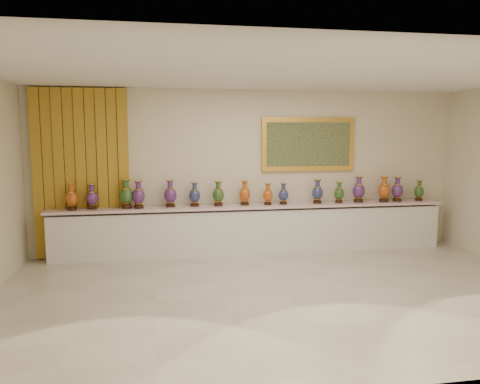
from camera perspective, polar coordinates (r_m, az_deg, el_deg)
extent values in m
plane|color=beige|center=(6.66, 5.61, -12.22)|extent=(8.00, 8.00, 0.00)
plane|color=beige|center=(8.74, 1.36, 2.56)|extent=(8.00, 0.00, 8.00)
plane|color=white|center=(6.33, 5.96, 14.35)|extent=(8.00, 8.00, 0.00)
cube|color=gold|center=(8.62, -18.75, 2.11)|extent=(1.64, 0.14, 2.95)
cube|color=gold|center=(8.95, 8.32, 5.78)|extent=(1.80, 0.06, 1.00)
cube|color=black|center=(8.92, 8.39, 5.77)|extent=(1.62, 0.02, 0.82)
cube|color=white|center=(8.68, 1.64, -4.79)|extent=(7.20, 0.42, 0.81)
cube|color=beige|center=(8.57, 1.68, -1.75)|extent=(7.28, 0.48, 0.05)
cylinder|color=#33180E|center=(8.50, -19.79, -1.92)|extent=(0.16, 0.16, 0.05)
cone|color=gold|center=(8.50, -19.81, -1.58)|extent=(0.14, 0.14, 0.03)
ellipsoid|color=#971009|center=(8.48, -19.84, -0.73)|extent=(0.25, 0.25, 0.27)
cylinder|color=gold|center=(8.47, -19.88, 0.02)|extent=(0.15, 0.15, 0.01)
cylinder|color=#971009|center=(8.46, -19.89, 0.41)|extent=(0.09, 0.09, 0.10)
cone|color=#971009|center=(8.45, -19.91, 0.86)|extent=(0.15, 0.15, 0.04)
cylinder|color=gold|center=(8.45, -19.92, 0.98)|extent=(0.15, 0.15, 0.01)
cylinder|color=#33180E|center=(8.49, -17.54, -1.85)|extent=(0.15, 0.15, 0.04)
cone|color=gold|center=(8.48, -17.56, -1.53)|extent=(0.14, 0.14, 0.03)
ellipsoid|color=#290F4C|center=(8.47, -17.59, -0.71)|extent=(0.26, 0.26, 0.25)
cylinder|color=gold|center=(8.45, -17.61, 0.01)|extent=(0.14, 0.14, 0.01)
cylinder|color=#290F4C|center=(8.45, -17.63, 0.38)|extent=(0.08, 0.08, 0.09)
cone|color=#290F4C|center=(8.44, -17.64, 0.81)|extent=(0.14, 0.14, 0.03)
cylinder|color=gold|center=(8.44, -17.65, 0.92)|extent=(0.14, 0.14, 0.01)
cylinder|color=#33180E|center=(8.41, -13.65, -1.77)|extent=(0.18, 0.18, 0.05)
cone|color=gold|center=(8.40, -13.66, -1.39)|extent=(0.16, 0.16, 0.03)
ellipsoid|color=black|center=(8.38, -13.69, -0.43)|extent=(0.30, 0.30, 0.30)
cylinder|color=gold|center=(8.37, -13.72, 0.42)|extent=(0.16, 0.16, 0.01)
cylinder|color=black|center=(8.36, -13.73, 0.87)|extent=(0.10, 0.10, 0.11)
cone|color=black|center=(8.35, -13.74, 1.37)|extent=(0.16, 0.16, 0.04)
cylinder|color=gold|center=(8.35, -13.75, 1.51)|extent=(0.17, 0.17, 0.01)
cylinder|color=#33180E|center=(8.38, -12.24, -1.77)|extent=(0.17, 0.17, 0.05)
cone|color=gold|center=(8.37, -12.25, -1.41)|extent=(0.15, 0.15, 0.03)
ellipsoid|color=#290F4C|center=(8.36, -12.27, -0.50)|extent=(0.25, 0.25, 0.28)
cylinder|color=gold|center=(8.34, -12.30, 0.32)|extent=(0.15, 0.15, 0.01)
cylinder|color=#290F4C|center=(8.33, -12.31, 0.74)|extent=(0.09, 0.09, 0.10)
cone|color=#290F4C|center=(8.33, -12.32, 1.22)|extent=(0.15, 0.15, 0.04)
cylinder|color=gold|center=(8.32, -12.32, 1.35)|extent=(0.16, 0.16, 0.01)
cylinder|color=#33180E|center=(8.42, -8.47, -1.65)|extent=(0.17, 0.17, 0.05)
cone|color=gold|center=(8.41, -8.48, -1.29)|extent=(0.15, 0.15, 0.03)
ellipsoid|color=#290F4C|center=(8.39, -8.49, -0.39)|extent=(0.25, 0.25, 0.28)
cylinder|color=gold|center=(8.38, -8.51, 0.42)|extent=(0.15, 0.15, 0.01)
cylinder|color=#290F4C|center=(8.37, -8.52, 0.83)|extent=(0.09, 0.09, 0.10)
cone|color=#290F4C|center=(8.36, -8.53, 1.31)|extent=(0.15, 0.15, 0.04)
cylinder|color=gold|center=(8.36, -8.53, 1.44)|extent=(0.16, 0.16, 0.01)
cylinder|color=#33180E|center=(8.45, -5.54, -1.59)|extent=(0.15, 0.15, 0.04)
cone|color=gold|center=(8.44, -5.54, -1.27)|extent=(0.13, 0.13, 0.03)
ellipsoid|color=#121C45|center=(8.42, -5.55, -0.46)|extent=(0.25, 0.25, 0.25)
cylinder|color=gold|center=(8.41, -5.56, 0.26)|extent=(0.14, 0.14, 0.01)
cylinder|color=#121C45|center=(8.40, -5.56, 0.64)|extent=(0.08, 0.08, 0.09)
cone|color=#121C45|center=(8.40, -5.57, 1.06)|extent=(0.14, 0.14, 0.03)
cylinder|color=gold|center=(8.40, -5.57, 1.17)|extent=(0.14, 0.14, 0.01)
cylinder|color=#33180E|center=(8.47, -2.67, -1.53)|extent=(0.16, 0.16, 0.04)
cone|color=gold|center=(8.46, -2.67, -1.20)|extent=(0.14, 0.14, 0.03)
ellipsoid|color=black|center=(8.44, -2.67, -0.37)|extent=(0.25, 0.25, 0.26)
cylinder|color=gold|center=(8.43, -2.68, 0.38)|extent=(0.14, 0.14, 0.01)
cylinder|color=black|center=(8.42, -2.68, 0.77)|extent=(0.08, 0.08, 0.09)
cone|color=black|center=(8.42, -2.68, 1.20)|extent=(0.14, 0.14, 0.03)
cylinder|color=gold|center=(8.42, -2.68, 1.32)|extent=(0.15, 0.15, 0.01)
cylinder|color=#33180E|center=(8.55, 0.58, -1.44)|extent=(0.16, 0.16, 0.04)
cone|color=gold|center=(8.54, 0.58, -1.12)|extent=(0.14, 0.14, 0.03)
ellipsoid|color=#971009|center=(8.52, 0.58, -0.29)|extent=(0.25, 0.25, 0.26)
cylinder|color=gold|center=(8.51, 0.58, 0.44)|extent=(0.14, 0.14, 0.01)
cylinder|color=#971009|center=(8.50, 0.58, 0.83)|extent=(0.08, 0.08, 0.09)
cone|color=#971009|center=(8.50, 0.58, 1.26)|extent=(0.14, 0.14, 0.03)
cylinder|color=gold|center=(8.50, 0.58, 1.37)|extent=(0.15, 0.15, 0.01)
cylinder|color=#33180E|center=(8.59, 3.40, -1.43)|extent=(0.14, 0.14, 0.04)
cone|color=gold|center=(8.59, 3.41, -1.14)|extent=(0.12, 0.12, 0.03)
ellipsoid|color=#971009|center=(8.57, 3.41, -0.42)|extent=(0.19, 0.19, 0.23)
cylinder|color=gold|center=(8.56, 3.42, 0.23)|extent=(0.13, 0.13, 0.01)
cylinder|color=#971009|center=(8.55, 3.42, 0.57)|extent=(0.07, 0.07, 0.08)
cone|color=#971009|center=(8.55, 3.42, 0.95)|extent=(0.13, 0.13, 0.03)
cylinder|color=gold|center=(8.54, 3.42, 1.05)|extent=(0.13, 0.13, 0.01)
cylinder|color=#33180E|center=(8.68, 5.30, -1.36)|extent=(0.14, 0.14, 0.04)
cone|color=gold|center=(8.67, 5.30, -1.08)|extent=(0.12, 0.12, 0.03)
ellipsoid|color=#121C45|center=(8.66, 5.31, -0.37)|extent=(0.23, 0.23, 0.23)
cylinder|color=gold|center=(8.64, 5.32, 0.27)|extent=(0.13, 0.13, 0.01)
cylinder|color=#121C45|center=(8.64, 5.32, 0.60)|extent=(0.07, 0.07, 0.08)
cone|color=#121C45|center=(8.63, 5.33, 0.97)|extent=(0.13, 0.13, 0.03)
cylinder|color=gold|center=(8.63, 5.33, 1.08)|extent=(0.13, 0.13, 0.01)
cylinder|color=#33180E|center=(8.88, 9.39, -1.22)|extent=(0.16, 0.16, 0.04)
cone|color=gold|center=(8.87, 9.40, -0.91)|extent=(0.14, 0.14, 0.03)
ellipsoid|color=#121C45|center=(8.85, 9.42, -0.11)|extent=(0.22, 0.22, 0.26)
cylinder|color=gold|center=(8.84, 9.43, 0.60)|extent=(0.14, 0.14, 0.01)
cylinder|color=#121C45|center=(8.83, 9.44, 0.97)|extent=(0.08, 0.08, 0.09)
cone|color=#121C45|center=(8.83, 9.45, 1.39)|extent=(0.14, 0.14, 0.03)
cylinder|color=gold|center=(8.82, 9.45, 1.50)|extent=(0.15, 0.15, 0.01)
cylinder|color=#33180E|center=(9.02, 11.95, -1.16)|extent=(0.14, 0.14, 0.04)
cone|color=gold|center=(9.01, 11.96, -0.89)|extent=(0.12, 0.12, 0.03)
ellipsoid|color=black|center=(9.00, 11.98, -0.20)|extent=(0.24, 0.24, 0.23)
cylinder|color=gold|center=(8.99, 11.99, 0.42)|extent=(0.13, 0.13, 0.01)
cylinder|color=black|center=(8.98, 12.00, 0.74)|extent=(0.07, 0.07, 0.08)
cone|color=black|center=(8.98, 12.01, 1.10)|extent=(0.13, 0.13, 0.03)
cylinder|color=gold|center=(8.97, 12.01, 1.20)|extent=(0.13, 0.13, 0.01)
cylinder|color=#33180E|center=(9.19, 14.23, -1.04)|extent=(0.18, 0.18, 0.05)
cone|color=gold|center=(9.18, 14.24, -0.71)|extent=(0.15, 0.15, 0.03)
ellipsoid|color=#290F4C|center=(9.17, 14.26, 0.15)|extent=(0.24, 0.24, 0.29)
cylinder|color=gold|center=(9.15, 14.29, 0.91)|extent=(0.16, 0.16, 0.01)
cylinder|color=#290F4C|center=(9.15, 14.30, 1.30)|extent=(0.09, 0.09, 0.10)
cone|color=#290F4C|center=(9.14, 14.31, 1.74)|extent=(0.16, 0.16, 0.04)
cylinder|color=gold|center=(9.14, 14.32, 1.86)|extent=(0.16, 0.16, 0.01)
cylinder|color=#33180E|center=(9.37, 17.11, -0.98)|extent=(0.17, 0.17, 0.05)
cone|color=gold|center=(9.37, 17.12, -0.66)|extent=(0.15, 0.15, 0.03)
ellipsoid|color=#971009|center=(9.35, 17.16, 0.17)|extent=(0.28, 0.28, 0.29)
cylinder|color=gold|center=(9.34, 17.18, 0.91)|extent=(0.16, 0.16, 0.01)
cylinder|color=#971009|center=(9.33, 17.20, 1.30)|extent=(0.09, 0.09, 0.10)
cone|color=#971009|center=(9.32, 17.21, 1.73)|extent=(0.16, 0.16, 0.04)
cylinder|color=gold|center=(9.32, 17.22, 1.85)|extent=(0.16, 0.16, 0.01)
cylinder|color=#33180E|center=(9.50, 18.59, -0.94)|extent=(0.17, 0.17, 0.05)
cone|color=gold|center=(9.50, 18.60, -0.63)|extent=(0.15, 0.15, 0.03)
ellipsoid|color=#290F4C|center=(9.48, 18.63, 0.16)|extent=(0.26, 0.26, 0.27)
cylinder|color=gold|center=(9.47, 18.66, 0.85)|extent=(0.15, 0.15, 0.01)
cylinder|color=#290F4C|center=(9.46, 18.67, 1.22)|extent=(0.09, 0.09, 0.10)
cone|color=#290F4C|center=(9.46, 18.69, 1.63)|extent=(0.15, 0.15, 0.04)
cylinder|color=gold|center=(9.45, 18.69, 1.74)|extent=(0.15, 0.15, 0.01)
cylinder|color=#33180E|center=(9.76, 20.94, -0.85)|extent=(0.14, 0.14, 0.04)
cone|color=gold|center=(9.76, 20.95, -0.60)|extent=(0.12, 0.12, 0.03)
ellipsoid|color=black|center=(9.74, 20.98, 0.05)|extent=(0.24, 0.24, 0.23)
cylinder|color=gold|center=(9.73, 21.00, 0.62)|extent=(0.13, 0.13, 0.01)
cylinder|color=black|center=(9.73, 21.02, 0.92)|extent=(0.07, 0.07, 0.08)
cone|color=black|center=(9.72, 21.03, 1.25)|extent=(0.13, 0.13, 0.03)
cylinder|color=gold|center=(9.72, 21.04, 1.35)|extent=(0.13, 0.13, 0.01)
cube|color=white|center=(8.28, -8.47, -1.95)|extent=(0.10, 0.06, 0.00)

